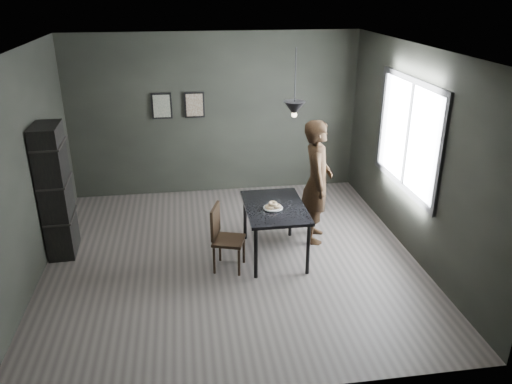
{
  "coord_description": "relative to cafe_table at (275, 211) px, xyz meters",
  "views": [
    {
      "loc": [
        -0.55,
        -6.0,
        3.53
      ],
      "look_at": [
        0.35,
        0.05,
        0.95
      ],
      "focal_mm": 35.0,
      "sensor_mm": 36.0,
      "label": 1
    }
  ],
  "objects": [
    {
      "name": "pendant_lamp",
      "position": [
        0.25,
        0.1,
        1.38
      ],
      "size": [
        0.28,
        0.28,
        0.86
      ],
      "color": "black",
      "rests_on": "ground"
    },
    {
      "name": "back_wall",
      "position": [
        -0.6,
        2.5,
        0.73
      ],
      "size": [
        5.0,
        0.1,
        2.8
      ],
      "primitive_type": "cube",
      "color": "black",
      "rests_on": "ground"
    },
    {
      "name": "ceiling",
      "position": [
        -0.6,
        0.0,
        2.13
      ],
      "size": [
        5.0,
        5.0,
        0.02
      ],
      "color": "silver",
      "rests_on": "ground"
    },
    {
      "name": "framed_print_left",
      "position": [
        -1.5,
        2.47,
        0.93
      ],
      "size": [
        0.34,
        0.04,
        0.44
      ],
      "color": "black",
      "rests_on": "ground"
    },
    {
      "name": "wood_chair",
      "position": [
        -0.73,
        -0.23,
        -0.17
      ],
      "size": [
        0.48,
        0.48,
        0.89
      ],
      "rotation": [
        0.0,
        0.0,
        -0.31
      ],
      "color": "black",
      "rests_on": "ground"
    },
    {
      "name": "window_assembly",
      "position": [
        1.87,
        0.2,
        0.93
      ],
      "size": [
        0.04,
        1.96,
        1.56
      ],
      "color": "white",
      "rests_on": "ground"
    },
    {
      "name": "shelf_unit",
      "position": [
        -2.92,
        0.54,
        0.25
      ],
      "size": [
        0.37,
        0.63,
        1.84
      ],
      "primitive_type": "cube",
      "rotation": [
        0.0,
        0.0,
        0.04
      ],
      "color": "black",
      "rests_on": "ground"
    },
    {
      "name": "white_plate",
      "position": [
        -0.04,
        -0.08,
        0.08
      ],
      "size": [
        0.23,
        0.23,
        0.01
      ],
      "primitive_type": "cylinder",
      "color": "white",
      "rests_on": "cafe_table"
    },
    {
      "name": "donut_pile",
      "position": [
        -0.04,
        -0.08,
        0.13
      ],
      "size": [
        0.22,
        0.17,
        0.09
      ],
      "rotation": [
        0.0,
        0.0,
        0.09
      ],
      "color": "#F7ECC0",
      "rests_on": "white_plate"
    },
    {
      "name": "woman",
      "position": [
        0.68,
        0.4,
        0.23
      ],
      "size": [
        0.58,
        0.75,
        1.81
      ],
      "primitive_type": "imported",
      "rotation": [
        0.0,
        0.0,
        1.32
      ],
      "color": "black",
      "rests_on": "ground"
    },
    {
      "name": "cafe_table",
      "position": [
        0.0,
        0.0,
        0.0
      ],
      "size": [
        0.8,
        1.2,
        0.75
      ],
      "color": "black",
      "rests_on": "ground"
    },
    {
      "name": "framed_print_right",
      "position": [
        -0.95,
        2.47,
        0.93
      ],
      "size": [
        0.34,
        0.04,
        0.44
      ],
      "color": "black",
      "rests_on": "ground"
    },
    {
      "name": "ground",
      "position": [
        -0.6,
        0.0,
        -0.67
      ],
      "size": [
        5.0,
        5.0,
        0.0
      ],
      "primitive_type": "plane",
      "color": "#3C3734",
      "rests_on": "ground"
    }
  ]
}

